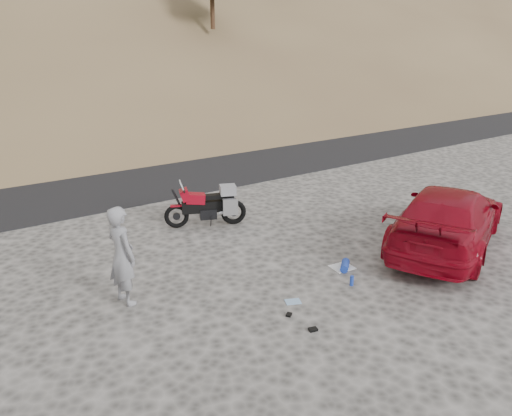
# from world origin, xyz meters

# --- Properties ---
(ground) EXTENTS (140.00, 140.00, 0.00)m
(ground) POSITION_xyz_m (0.00, 0.00, 0.00)
(ground) COLOR #43413E
(ground) RESTS_ON ground
(road) EXTENTS (120.00, 7.00, 0.05)m
(road) POSITION_xyz_m (0.00, 9.00, 0.00)
(road) COLOR black
(road) RESTS_ON ground
(motorcycle) EXTENTS (2.05, 1.09, 1.29)m
(motorcycle) POSITION_xyz_m (0.87, 2.94, 0.55)
(motorcycle) COLOR black
(motorcycle) RESTS_ON ground
(man) EXTENTS (0.59, 0.77, 1.91)m
(man) POSITION_xyz_m (-2.41, 0.35, 0.00)
(man) COLOR gray
(man) RESTS_ON ground
(red_car) EXTENTS (5.39, 3.95, 1.45)m
(red_car) POSITION_xyz_m (4.82, -1.43, 0.00)
(red_car) COLOR maroon
(red_car) RESTS_ON ground
(gear_white_cloth) EXTENTS (0.51, 0.46, 0.02)m
(gear_white_cloth) POSITION_xyz_m (1.99, -0.91, 0.01)
(gear_white_cloth) COLOR white
(gear_white_cloth) RESTS_ON ground
(gear_blue_mat) EXTENTS (0.44, 0.41, 0.17)m
(gear_blue_mat) POSITION_xyz_m (1.98, -1.00, 0.09)
(gear_blue_mat) COLOR #1B39A6
(gear_blue_mat) RESTS_ON ground
(gear_bottle) EXTENTS (0.10, 0.10, 0.21)m
(gear_bottle) POSITION_xyz_m (1.58, -1.61, 0.11)
(gear_bottle) COLOR #1B39A6
(gear_bottle) RESTS_ON ground
(gear_glove_a) EXTENTS (0.17, 0.14, 0.04)m
(gear_glove_a) POSITION_xyz_m (-0.13, -2.41, 0.02)
(gear_glove_a) COLOR black
(gear_glove_a) RESTS_ON ground
(gear_glove_b) EXTENTS (0.15, 0.14, 0.04)m
(gear_glove_b) POSITION_xyz_m (-0.17, -1.80, 0.02)
(gear_glove_b) COLOR black
(gear_glove_b) RESTS_ON ground
(gear_blue_cloth) EXTENTS (0.35, 0.31, 0.01)m
(gear_blue_cloth) POSITION_xyz_m (0.19, -1.46, 0.01)
(gear_blue_cloth) COLOR #85A9CF
(gear_blue_cloth) RESTS_ON ground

